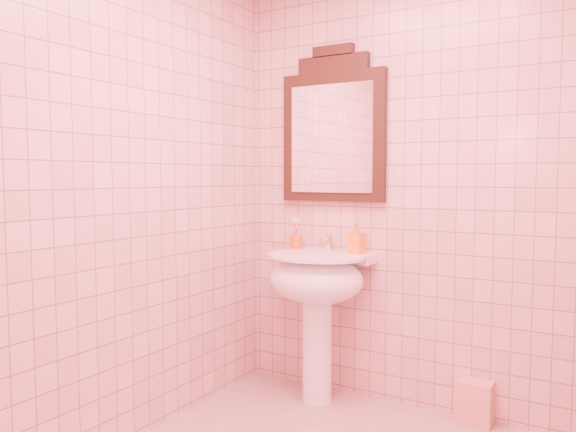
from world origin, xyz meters
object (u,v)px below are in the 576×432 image
Objects in this scene: mirror at (333,130)px; soap_dispenser at (357,238)px; towel at (474,402)px; pedestal_sink at (317,289)px; toothbrush_cup at (296,241)px.

soap_dispenser is at bearing -20.68° from mirror.
mirror is at bearing 177.83° from towel.
pedestal_sink is 0.37m from toothbrush_cup.
soap_dispenser is (0.41, -0.03, 0.04)m from toothbrush_cup.
soap_dispenser is at bearing -176.63° from towel.
toothbrush_cup is 0.73× the size of towel.
pedestal_sink is 0.94× the size of mirror.
toothbrush_cup is (-0.22, -0.04, -0.67)m from mirror.
mirror reaches higher than toothbrush_cup.
pedestal_sink reaches higher than towel.
mirror is (0.00, 0.20, 0.92)m from pedestal_sink.
towel is at bearing 0.62° from toothbrush_cup.
mirror is 5.53× the size of toothbrush_cup.
soap_dispenser is at bearing -3.81° from toothbrush_cup.
toothbrush_cup reaches higher than pedestal_sink.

